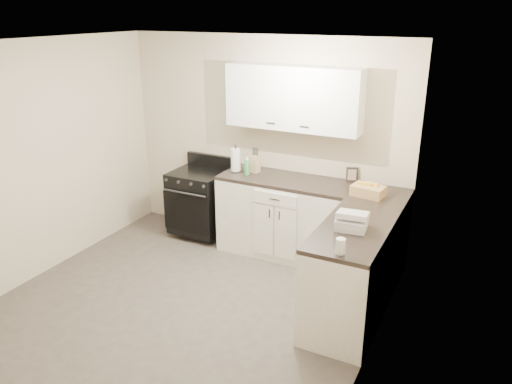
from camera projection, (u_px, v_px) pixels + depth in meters
The scene contains 21 objects.
floor at pixel (185, 306), 4.94m from camera, with size 3.60×3.60×0.00m, color #473F38.
ceiling at pixel (170, 44), 4.07m from camera, with size 3.60×3.60×0.00m, color white.
wall_back at pixel (264, 142), 6.01m from camera, with size 3.60×3.60×0.00m, color beige.
wall_right at pixel (376, 224), 3.75m from camera, with size 3.60×3.60×0.00m, color beige.
wall_left at pixel (37, 162), 5.26m from camera, with size 3.60×3.60×0.00m, color beige.
wall_front at pixel (5, 279), 2.99m from camera, with size 3.60×3.60×0.00m, color beige.
base_cabinets_back at pixel (285, 218), 5.86m from camera, with size 1.55×0.60×0.90m, color silver.
base_cabinets_right at pixel (360, 261), 4.87m from camera, with size 0.60×1.90×0.90m, color silver.
countertop_back at pixel (286, 181), 5.70m from camera, with size 1.55×0.60×0.04m, color black.
countertop_right at pixel (364, 217), 4.70m from camera, with size 0.60×1.90×0.04m, color black.
upper_cabinets at pixel (293, 98), 5.50m from camera, with size 1.55×0.30×0.70m, color white.
stove at pixel (199, 202), 6.34m from camera, with size 0.65×0.56×0.79m, color black.
knife_block at pixel (255, 164), 5.89m from camera, with size 0.09×0.08×0.21m, color tan.
paper_towel at pixel (236, 160), 5.92m from camera, with size 0.11×0.11×0.27m, color white.
soap_bottle at pixel (247, 167), 5.81m from camera, with size 0.06×0.06×0.18m, color #3EA15E.
picture_frame at pixel (352, 175), 5.58m from camera, with size 0.13×0.02×0.16m, color black.
wicker_basket at pixel (368, 191), 5.17m from camera, with size 0.33×0.22×0.11m, color tan.
countertop_grill at pixel (352, 223), 4.40m from camera, with size 0.27×0.25×0.10m, color silver.
glass_jar at pixel (340, 246), 3.95m from camera, with size 0.08×0.08×0.13m, color silver.
oven_mitt_near at pixel (314, 273), 4.66m from camera, with size 0.02×0.13×0.23m, color black.
oven_mitt_far at pixel (323, 262), 4.85m from camera, with size 0.02×0.17×0.29m, color black.
Camera 1 is at (2.52, -3.48, 2.78)m, focal length 35.00 mm.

